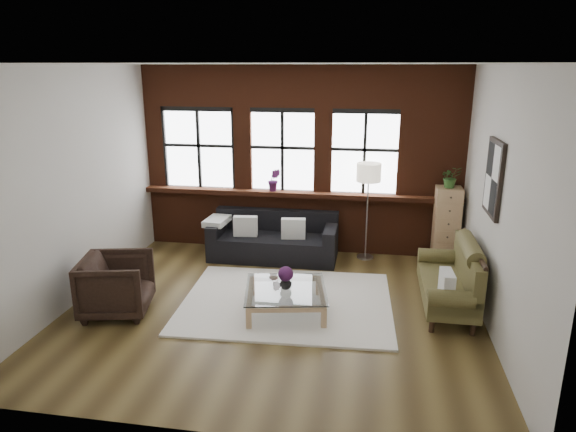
% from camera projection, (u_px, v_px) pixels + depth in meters
% --- Properties ---
extents(floor, '(5.50, 5.50, 0.00)m').
position_uv_depth(floor, '(274.00, 309.00, 6.97)').
color(floor, '#48371A').
rests_on(floor, ground).
extents(ceiling, '(5.50, 5.50, 0.00)m').
position_uv_depth(ceiling, '(271.00, 64.00, 6.07)').
color(ceiling, white).
rests_on(ceiling, ground).
extents(wall_back, '(5.50, 0.00, 5.50)m').
position_uv_depth(wall_back, '(300.00, 160.00, 8.88)').
color(wall_back, beige).
rests_on(wall_back, ground).
extents(wall_front, '(5.50, 0.00, 5.50)m').
position_uv_depth(wall_front, '(213.00, 269.00, 4.15)').
color(wall_front, beige).
rests_on(wall_front, ground).
extents(wall_left, '(0.00, 5.00, 5.00)m').
position_uv_depth(wall_left, '(74.00, 187.00, 6.95)').
color(wall_left, beige).
rests_on(wall_left, ground).
extents(wall_right, '(0.00, 5.00, 5.00)m').
position_uv_depth(wall_right, '(500.00, 204.00, 6.09)').
color(wall_right, beige).
rests_on(wall_right, ground).
extents(brick_backwall, '(5.50, 0.12, 3.20)m').
position_uv_depth(brick_backwall, '(300.00, 161.00, 8.83)').
color(brick_backwall, '#512313').
rests_on(brick_backwall, floor).
extents(sill_ledge, '(5.50, 0.30, 0.08)m').
position_uv_depth(sill_ledge, '(299.00, 194.00, 8.90)').
color(sill_ledge, '#512313').
rests_on(sill_ledge, brick_backwall).
extents(window_left, '(1.38, 0.10, 1.50)m').
position_uv_depth(window_left, '(199.00, 150.00, 9.08)').
color(window_left, black).
rests_on(window_left, brick_backwall).
extents(window_mid, '(1.38, 0.10, 1.50)m').
position_uv_depth(window_mid, '(283.00, 152.00, 8.84)').
color(window_mid, black).
rests_on(window_mid, brick_backwall).
extents(window_right, '(1.38, 0.10, 1.50)m').
position_uv_depth(window_right, '(365.00, 154.00, 8.62)').
color(window_right, black).
rests_on(window_right, brick_backwall).
extents(wall_poster, '(0.05, 0.74, 0.94)m').
position_uv_depth(wall_poster, '(494.00, 178.00, 6.31)').
color(wall_poster, black).
rests_on(wall_poster, wall_right).
extents(shag_rug, '(2.97, 2.38, 0.03)m').
position_uv_depth(shag_rug, '(287.00, 302.00, 7.14)').
color(shag_rug, silver).
rests_on(shag_rug, floor).
extents(dark_sofa, '(2.15, 0.87, 0.78)m').
position_uv_depth(dark_sofa, '(273.00, 236.00, 8.72)').
color(dark_sofa, black).
rests_on(dark_sofa, floor).
extents(pillow_a, '(0.41, 0.18, 0.34)m').
position_uv_depth(pillow_a, '(245.00, 226.00, 8.64)').
color(pillow_a, silver).
rests_on(pillow_a, dark_sofa).
extents(pillow_b, '(0.41, 0.19, 0.34)m').
position_uv_depth(pillow_b, '(293.00, 229.00, 8.51)').
color(pillow_b, silver).
rests_on(pillow_b, dark_sofa).
extents(vintage_settee, '(0.74, 1.67, 0.89)m').
position_uv_depth(vintage_settee, '(447.00, 277.00, 6.89)').
color(vintage_settee, brown).
rests_on(vintage_settee, floor).
extents(pillow_settee, '(0.16, 0.39, 0.34)m').
position_uv_depth(pillow_settee, '(447.00, 285.00, 6.38)').
color(pillow_settee, silver).
rests_on(pillow_settee, vintage_settee).
extents(armchair, '(1.03, 1.01, 0.79)m').
position_uv_depth(armchair, '(117.00, 285.00, 6.77)').
color(armchair, black).
rests_on(armchair, floor).
extents(coffee_table, '(1.23, 1.23, 0.36)m').
position_uv_depth(coffee_table, '(286.00, 301.00, 6.83)').
color(coffee_table, tan).
rests_on(coffee_table, shag_rug).
extents(vase, '(0.21, 0.21, 0.17)m').
position_uv_depth(vase, '(286.00, 283.00, 6.76)').
color(vase, '#B2B2B2').
rests_on(vase, coffee_table).
extents(flowers, '(0.20, 0.20, 0.20)m').
position_uv_depth(flowers, '(286.00, 274.00, 6.72)').
color(flowers, '#4A1A4B').
rests_on(flowers, vase).
extents(drawer_chest, '(0.40, 0.40, 1.31)m').
position_uv_depth(drawer_chest, '(446.00, 227.00, 8.37)').
color(drawer_chest, tan).
rests_on(drawer_chest, floor).
extents(potted_plant_top, '(0.36, 0.33, 0.35)m').
position_uv_depth(potted_plant_top, '(451.00, 177.00, 8.13)').
color(potted_plant_top, '#2D5923').
rests_on(potted_plant_top, drawer_chest).
extents(floor_lamp, '(0.40, 0.40, 1.80)m').
position_uv_depth(floor_lamp, '(367.00, 207.00, 8.57)').
color(floor_lamp, '#A5A5A8').
rests_on(floor_lamp, floor).
extents(sill_plant, '(0.24, 0.20, 0.40)m').
position_uv_depth(sill_plant, '(274.00, 180.00, 8.87)').
color(sill_plant, '#4A1A4B').
rests_on(sill_plant, sill_ledge).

